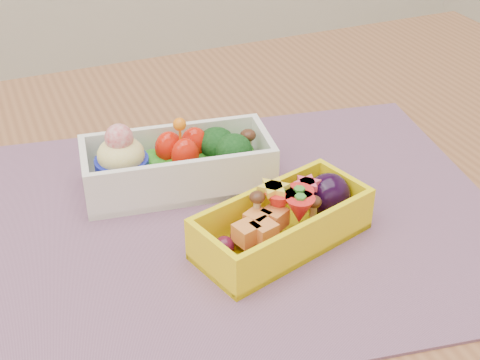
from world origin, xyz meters
name	(u,v)px	position (x,y,z in m)	size (l,w,h in m)	color
table	(205,299)	(0.00, 0.00, 0.65)	(1.20, 0.80, 0.75)	brown
placemat	(235,219)	(0.03, -0.01, 0.75)	(0.50, 0.38, 0.00)	#835A72
bento_white	(177,164)	(0.00, 0.06, 0.78)	(0.19, 0.11, 0.08)	white
bento_yellow	(285,221)	(0.06, -0.06, 0.78)	(0.17, 0.11, 0.05)	yellow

